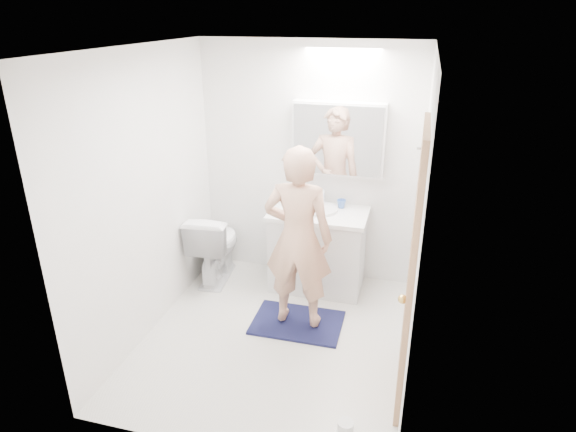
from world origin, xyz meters
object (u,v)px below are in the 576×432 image
(medicine_cabinet, at_px, (338,139))
(soap_bottle_b, at_px, (309,196))
(person, at_px, (298,239))
(toothbrush_cup, at_px, (341,204))
(toilet, at_px, (215,245))
(soap_bottle_a, at_px, (292,194))
(toilet_paper_roll, at_px, (345,428))
(vanity_cabinet, at_px, (318,251))

(medicine_cabinet, relative_size, soap_bottle_b, 5.45)
(person, distance_m, toothbrush_cup, 0.91)
(toilet, bearing_deg, soap_bottle_a, -165.69)
(medicine_cabinet, relative_size, person, 0.54)
(medicine_cabinet, distance_m, person, 1.14)
(soap_bottle_a, distance_m, soap_bottle_b, 0.18)
(soap_bottle_b, height_order, toilet_paper_roll, soap_bottle_b)
(medicine_cabinet, distance_m, toilet, 1.67)
(person, height_order, toilet_paper_roll, person)
(person, bearing_deg, medicine_cabinet, -100.22)
(vanity_cabinet, xyz_separation_m, person, (-0.03, -0.72, 0.47))
(person, bearing_deg, vanity_cabinet, -92.82)
(person, height_order, soap_bottle_b, person)
(toilet, relative_size, soap_bottle_a, 3.61)
(soap_bottle_a, distance_m, toothbrush_cup, 0.51)
(vanity_cabinet, height_order, medicine_cabinet, medicine_cabinet)
(soap_bottle_a, relative_size, toilet_paper_roll, 1.91)
(toilet, relative_size, person, 0.47)
(vanity_cabinet, xyz_separation_m, toilet, (-1.06, -0.11, -0.01))
(toothbrush_cup, height_order, toilet_paper_roll, toothbrush_cup)
(medicine_cabinet, height_order, soap_bottle_b, medicine_cabinet)
(toilet, distance_m, toilet_paper_roll, 2.43)
(soap_bottle_b, xyz_separation_m, toilet_paper_roll, (0.72, -2.04, -0.85))
(medicine_cabinet, xyz_separation_m, toothbrush_cup, (0.06, -0.05, -0.64))
(vanity_cabinet, bearing_deg, soap_bottle_a, 154.07)
(person, bearing_deg, toilet, -30.73)
(medicine_cabinet, distance_m, soap_bottle_a, 0.73)
(vanity_cabinet, relative_size, soap_bottle_a, 4.28)
(toilet, bearing_deg, toothbrush_cup, -172.67)
(soap_bottle_b, relative_size, toothbrush_cup, 1.78)
(soap_bottle_b, bearing_deg, toilet, -162.36)
(medicine_cabinet, distance_m, toothbrush_cup, 0.64)
(medicine_cabinet, bearing_deg, toilet_paper_roll, -77.58)
(vanity_cabinet, relative_size, person, 0.56)
(toothbrush_cup, relative_size, toilet_paper_roll, 0.82)
(soap_bottle_b, bearing_deg, toothbrush_cup, -3.47)
(medicine_cabinet, xyz_separation_m, soap_bottle_b, (-0.27, -0.03, -0.60))
(vanity_cabinet, distance_m, toilet, 1.07)
(soap_bottle_b, distance_m, toothbrush_cup, 0.33)
(toilet, distance_m, toothbrush_cup, 1.37)
(toilet, xyz_separation_m, toilet_paper_roll, (1.65, -1.75, -0.33))
(person, xyz_separation_m, soap_bottle_b, (-0.11, 0.90, 0.04))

